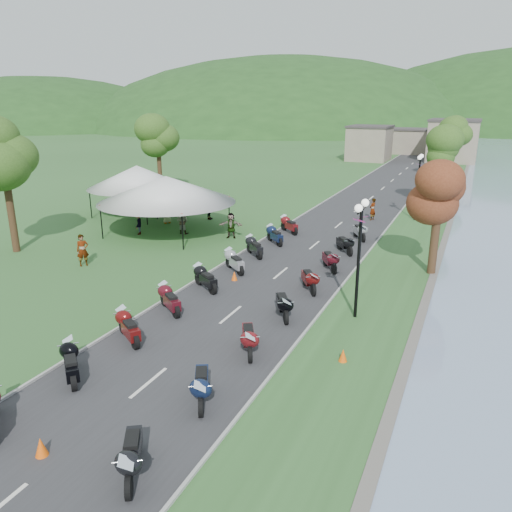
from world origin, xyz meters
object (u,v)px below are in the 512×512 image
at_px(vendor_tent_main, 167,205).
at_px(pedestrian_b, 183,234).
at_px(pedestrian_c, 139,234).
at_px(pedestrian_a, 84,266).

xyz_separation_m(vendor_tent_main, pedestrian_b, (1.06, 0.17, -2.00)).
bearing_deg(pedestrian_c, pedestrian_a, -15.65).
relative_size(vendor_tent_main, pedestrian_a, 3.50).
distance_m(vendor_tent_main, pedestrian_c, 2.88).
bearing_deg(pedestrian_a, pedestrian_c, 48.18).
relative_size(pedestrian_b, pedestrian_c, 1.10).
height_order(pedestrian_b, pedestrian_c, pedestrian_b).
height_order(vendor_tent_main, pedestrian_c, vendor_tent_main).
bearing_deg(pedestrian_a, pedestrian_b, 27.90).
height_order(vendor_tent_main, pedestrian_a, vendor_tent_main).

